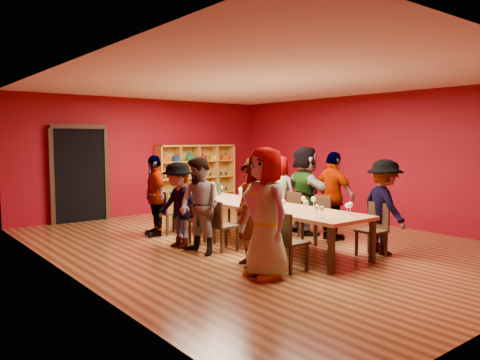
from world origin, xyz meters
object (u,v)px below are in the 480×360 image
object	(u,v)px
spittoon_bowl	(268,201)
wine_bottle	(219,189)
person_left_2	(200,206)
person_right_1	(333,196)
chair_person_right_2	(290,212)
chair_person_left_2	(220,223)
person_right_0	(384,207)
person_left_1	(248,215)
chair_person_left_0	(287,239)
person_right_4	(252,191)
tasting_table	(259,207)
chair_person_left_4	(167,210)
chair_person_right_1	(318,217)
person_right_2	(305,190)
chair_person_right_4	(242,204)
person_left_4	(155,196)
shelving_unit	(196,174)
chair_person_left_1	(261,232)
person_left_3	(178,205)
person_left_0	(265,213)
chair_person_right_0	(375,226)
person_right_3	(278,193)
chair_person_right_3	(269,208)
chair_person_left_3	(199,218)

from	to	relation	value
spittoon_bowl	wine_bottle	size ratio (longest dim) A/B	0.94
person_left_2	person_right_1	world-z (taller)	person_right_1
person_right_1	chair_person_right_2	world-z (taller)	person_right_1
chair_person_left_2	person_right_0	bearing A→B (deg)	-42.37
person_left_1	wine_bottle	distance (m)	3.03
chair_person_left_0	person_right_4	distance (m)	3.94
chair_person_left_2	wine_bottle	xyz separation A→B (m)	(1.14, 1.60, 0.39)
tasting_table	chair_person_left_2	bearing A→B (deg)	-179.36
chair_person_left_4	chair_person_right_1	size ratio (longest dim) A/B	1.00
person_right_0	chair_person_right_1	distance (m)	1.31
person_right_0	person_right_2	distance (m)	2.01
chair_person_left_4	chair_person_right_1	distance (m)	3.11
chair_person_left_4	chair_person_right_4	world-z (taller)	same
chair_person_right_1	person_right_4	bearing A→B (deg)	82.75
chair_person_left_0	person_left_4	distance (m)	3.57
shelving_unit	chair_person_left_0	world-z (taller)	shelving_unit
person_right_2	spittoon_bowl	world-z (taller)	person_right_2
person_left_2	chair_person_right_4	distance (m)	2.81
chair_person_left_1	person_left_3	world-z (taller)	person_left_3
chair_person_left_0	person_left_3	world-z (taller)	person_left_3
person_left_0	chair_person_left_1	xyz separation A→B (m)	(0.43, 0.59, -0.43)
chair_person_right_0	spittoon_bowl	bearing A→B (deg)	117.06
chair_person_left_4	person_right_3	size ratio (longest dim) A/B	0.55
chair_person_right_0	person_right_4	xyz separation A→B (m)	(0.29, 3.54, 0.27)
chair_person_left_1	tasting_table	bearing A→B (deg)	50.23
person_left_3	chair_person_right_3	bearing A→B (deg)	83.65
person_left_1	chair_person_left_3	size ratio (longest dim) A/B	1.80
person_right_0	wine_bottle	size ratio (longest dim) A/B	4.62
person_right_3	wine_bottle	world-z (taller)	person_right_3
chair_person_left_1	person_right_4	xyz separation A→B (m)	(2.11, 2.73, 0.27)
chair_person_left_2	tasting_table	bearing A→B (deg)	0.64
chair_person_left_1	chair_person_right_3	xyz separation A→B (m)	(1.82, 1.83, 0.00)
person_left_0	person_left_3	world-z (taller)	person_left_0
person_left_3	person_right_1	world-z (taller)	person_right_1
chair_person_left_0	chair_person_right_1	bearing A→B (deg)	29.40
chair_person_left_0	spittoon_bowl	world-z (taller)	spittoon_bowl
chair_person_left_1	person_right_1	size ratio (longest dim) A/B	0.52
chair_person_left_0	chair_person_right_3	world-z (taller)	same
chair_person_left_4	chair_person_right_2	size ratio (longest dim) A/B	1.00
chair_person_right_1	person_left_3	bearing A→B (deg)	149.31
chair_person_right_3	person_right_3	size ratio (longest dim) A/B	0.55
person_left_4	person_right_3	size ratio (longest dim) A/B	1.01
person_left_4	chair_person_right_3	world-z (taller)	person_left_4
chair_person_left_0	chair_person_left_3	distance (m)	2.36
person_right_0	chair_person_right_3	size ratio (longest dim) A/B	1.82
chair_person_right_1	shelving_unit	bearing A→B (deg)	84.41
person_right_3	wine_bottle	size ratio (longest dim) A/B	4.62
person_left_4	chair_person_right_4	size ratio (longest dim) A/B	1.84
person_left_0	person_left_2	world-z (taller)	person_left_0
person_left_1	person_right_1	xyz separation A→B (m)	(2.49, 0.44, 0.06)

